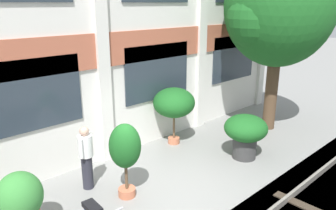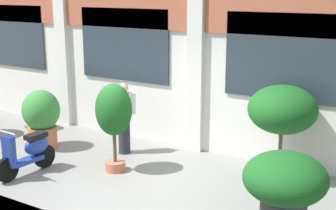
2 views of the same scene
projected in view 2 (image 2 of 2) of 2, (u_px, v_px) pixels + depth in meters
The scene contains 8 objects.
ground_plane at pixel (129, 189), 8.52m from camera, with size 80.00×80.00×0.00m, color gray.
potted_plant_terracotta_small at pixel (114, 113), 9.07m from camera, with size 0.72×0.72×1.78m.
potted_plant_glazed_jar at pixel (41, 117), 10.51m from camera, with size 0.84×0.84×1.35m.
potted_plant_low_pan at pixel (282, 110), 8.73m from camera, with size 1.30×1.30×1.81m.
potted_plant_wide_bowl at pixel (40, 119), 12.05m from camera, with size 0.81×0.81×0.69m.
potted_plant_ribbed_drum at pixel (285, 186), 6.72m from camera, with size 1.23×1.23×1.28m.
scooter_second_parked at pixel (29, 152), 9.13m from camera, with size 0.50×1.38×0.98m.
resident_by_doorway at pixel (124, 116), 10.16m from camera, with size 0.45×0.35×1.58m.
Camera 2 is at (4.76, -6.33, 3.55)m, focal length 50.00 mm.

